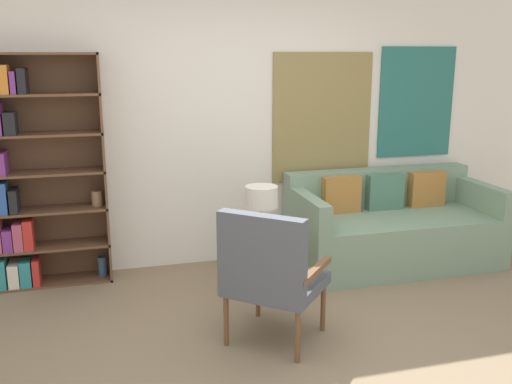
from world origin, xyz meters
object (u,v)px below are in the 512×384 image
table_lamp (261,205)px  armchair (269,270)px  bookshelf (23,176)px  side_table (271,242)px  couch (391,228)px

table_lamp → armchair: bearing=-102.8°
bookshelf → armchair: bearing=-43.1°
armchair → side_table: (0.26, 0.82, -0.10)m
armchair → couch: (1.58, 1.24, -0.22)m
bookshelf → couch: size_ratio=1.03×
armchair → table_lamp: 0.93m
couch → armchair: bearing=-141.9°
armchair → couch: 2.02m
armchair → couch: bearing=38.1°
armchair → side_table: bearing=72.1°
armchair → couch: size_ratio=0.50×
bookshelf → couch: 3.30m
couch → side_table: size_ratio=3.73×
couch → table_lamp: table_lamp is taller
couch → table_lamp: 1.48m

